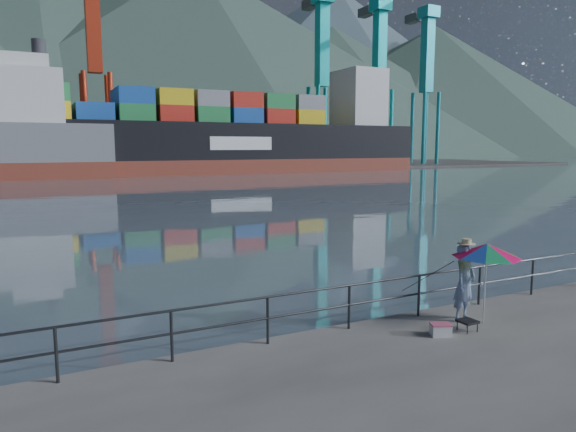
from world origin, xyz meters
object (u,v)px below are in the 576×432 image
object	(u,v)px
fisherman	(465,283)
container_ship	(239,135)
beach_umbrella	(487,250)
cooler_bag	(441,330)

from	to	relation	value
fisherman	container_ship	xyz separation A→B (m)	(21.55, 70.71, 4.89)
beach_umbrella	container_ship	world-z (taller)	container_ship
fisherman	cooler_bag	xyz separation A→B (m)	(-1.19, -0.53, -0.78)
fisherman	beach_umbrella	size ratio (longest dim) A/B	0.96
cooler_bag	container_ship	size ratio (longest dim) A/B	0.01
beach_umbrella	cooler_bag	distance (m)	2.17
beach_umbrella	container_ship	xyz separation A→B (m)	(21.28, 71.07, 4.07)
fisherman	container_ship	size ratio (longest dim) A/B	0.03
beach_umbrella	cooler_bag	xyz separation A→B (m)	(-1.46, -0.17, -1.60)
container_ship	beach_umbrella	bearing A→B (deg)	-106.67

